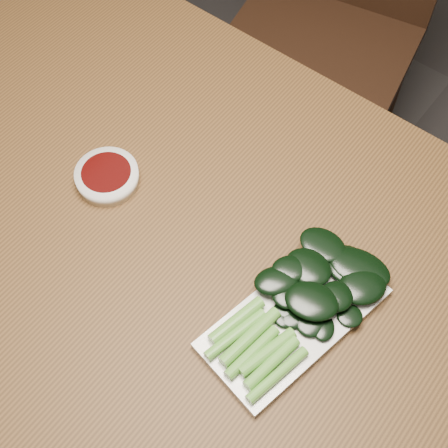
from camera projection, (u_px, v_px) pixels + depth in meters
ground at (208, 380)px, 1.60m from camera, size 6.00×6.00×0.00m
table at (199, 258)px, 1.02m from camera, size 1.40×0.80×0.75m
chair_far at (328, 18)px, 1.58m from camera, size 0.55×0.55×0.89m
sauce_bowl at (107, 176)px, 1.00m from camera, size 0.10×0.10×0.03m
serving_plate at (294, 318)px, 0.88m from camera, size 0.18×0.29×0.01m
gai_lan at (307, 299)px, 0.87m from camera, size 0.18×0.29×0.03m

